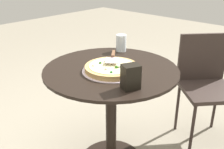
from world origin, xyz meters
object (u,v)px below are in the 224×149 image
object	(u,v)px
pizza_server	(113,57)
drinking_cup	(121,43)
napkin_dispenser	(131,77)
patio_table	(111,97)
patio_chair_near	(206,80)
pizza_on_tray	(112,68)

from	to	relation	value
pizza_server	drinking_cup	size ratio (longest dim) A/B	1.57
drinking_cup	napkin_dispenser	world-z (taller)	napkin_dispenser
drinking_cup	patio_table	bearing A→B (deg)	120.70
drinking_cup	patio_chair_near	size ratio (longest dim) A/B	0.15
drinking_cup	napkin_dispenser	size ratio (longest dim) A/B	0.93
patio_table	drinking_cup	xyz separation A→B (m)	(0.18, -0.31, 0.27)
pizza_server	drinking_cup	world-z (taller)	drinking_cup
pizza_on_tray	pizza_server	size ratio (longest dim) A/B	1.89
pizza_server	drinking_cup	xyz separation A→B (m)	(0.16, -0.26, 0.00)
pizza_server	napkin_dispenser	distance (m)	0.35
napkin_dispenser	patio_table	bearing A→B (deg)	88.17
patio_table	patio_chair_near	size ratio (longest dim) A/B	1.00
patio_table	pizza_server	distance (m)	0.27
patio_chair_near	pizza_server	bearing A→B (deg)	63.82
drinking_cup	patio_chair_near	world-z (taller)	drinking_cup
pizza_server	drinking_cup	bearing A→B (deg)	-59.34
patio_table	drinking_cup	size ratio (longest dim) A/B	6.89
pizza_on_tray	patio_chair_near	distance (m)	0.87
patio_table	napkin_dispenser	size ratio (longest dim) A/B	6.42
napkin_dispenser	pizza_on_tray	bearing A→B (deg)	90.31
pizza_on_tray	pizza_server	bearing A→B (deg)	-49.68
patio_table	patio_chair_near	xyz separation A→B (m)	(-0.32, -0.75, -0.03)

